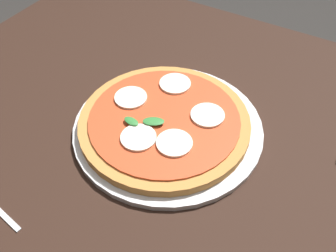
# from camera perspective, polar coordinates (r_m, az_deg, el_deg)

# --- Properties ---
(dining_table) EXTENTS (1.32, 1.05, 0.74)m
(dining_table) POSITION_cam_1_polar(r_m,az_deg,el_deg) (0.80, 2.04, -8.27)
(dining_table) COLOR black
(dining_table) RESTS_ON ground_plane
(serving_tray) EXTENTS (0.38, 0.38, 0.01)m
(serving_tray) POSITION_cam_1_polar(r_m,az_deg,el_deg) (0.76, 0.00, -0.21)
(serving_tray) COLOR silver
(serving_tray) RESTS_ON dining_table
(pizza) EXTENTS (0.34, 0.34, 0.03)m
(pizza) POSITION_cam_1_polar(r_m,az_deg,el_deg) (0.75, -0.55, 0.68)
(pizza) COLOR #C6843F
(pizza) RESTS_ON serving_tray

